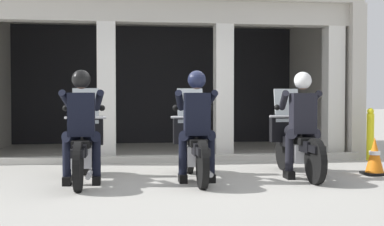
{
  "coord_description": "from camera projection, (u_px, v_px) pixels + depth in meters",
  "views": [
    {
      "loc": [
        -1.0,
        -7.47,
        1.2
      ],
      "look_at": [
        0.0,
        0.04,
        0.97
      ],
      "focal_mm": 46.86,
      "sensor_mm": 36.0,
      "label": 1
    }
  ],
  "objects": [
    {
      "name": "station_building",
      "position": [
        159.0,
        64.0,
        11.84
      ],
      "size": [
        8.0,
        4.18,
        3.25
      ],
      "color": "black",
      "rests_on": "ground"
    },
    {
      "name": "police_officer_center",
      "position": [
        197.0,
        116.0,
        7.09
      ],
      "size": [
        0.63,
        0.61,
        1.58
      ],
      "rotation": [
        0.0,
        0.0,
        0.07
      ],
      "color": "black",
      "rests_on": "ground"
    },
    {
      "name": "police_officer_left",
      "position": [
        82.0,
        117.0,
        6.9
      ],
      "size": [
        0.63,
        0.61,
        1.58
      ],
      "rotation": [
        0.0,
        0.0,
        0.11
      ],
      "color": "black",
      "rests_on": "ground"
    },
    {
      "name": "ground_plane",
      "position": [
        174.0,
        155.0,
        10.54
      ],
      "size": [
        80.0,
        80.0,
        0.0
      ],
      "primitive_type": "plane",
      "color": "#A8A59E"
    },
    {
      "name": "motorcycle_left",
      "position": [
        84.0,
        146.0,
        7.19
      ],
      "size": [
        0.62,
        2.04,
        1.35
      ],
      "rotation": [
        0.0,
        0.0,
        0.11
      ],
      "color": "black",
      "rests_on": "ground"
    },
    {
      "name": "motorcycle_right",
      "position": [
        296.0,
        143.0,
        7.72
      ],
      "size": [
        0.62,
        2.04,
        1.35
      ],
      "rotation": [
        0.0,
        0.0,
        0.18
      ],
      "color": "black",
      "rests_on": "ground"
    },
    {
      "name": "police_officer_right",
      "position": [
        302.0,
        115.0,
        7.43
      ],
      "size": [
        0.63,
        0.61,
        1.58
      ],
      "rotation": [
        0.0,
        0.0,
        0.18
      ],
      "color": "black",
      "rests_on": "ground"
    },
    {
      "name": "bollard_kerbside",
      "position": [
        370.0,
        134.0,
        9.57
      ],
      "size": [
        0.14,
        0.14,
        1.01
      ],
      "color": "yellow",
      "rests_on": "ground"
    },
    {
      "name": "traffic_cone_flank",
      "position": [
        375.0,
        156.0,
        7.79
      ],
      "size": [
        0.34,
        0.34,
        0.59
      ],
      "color": "black",
      "rests_on": "ground"
    },
    {
      "name": "kerb_strip",
      "position": [
        168.0,
        159.0,
        9.38
      ],
      "size": [
        7.5,
        0.24,
        0.12
      ],
      "primitive_type": "cube",
      "color": "#B7B5AD",
      "rests_on": "ground"
    },
    {
      "name": "motorcycle_center",
      "position": [
        194.0,
        145.0,
        7.38
      ],
      "size": [
        0.62,
        2.04,
        1.35
      ],
      "rotation": [
        0.0,
        0.0,
        0.07
      ],
      "color": "black",
      "rests_on": "ground"
    }
  ]
}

